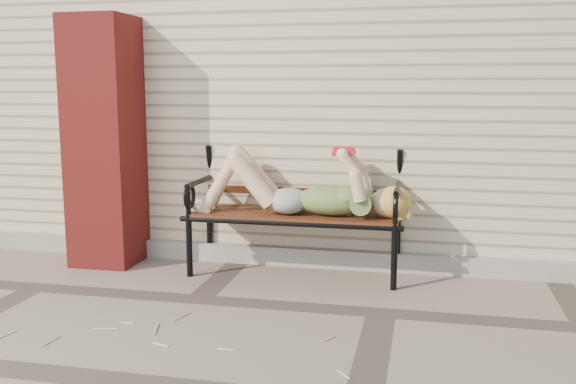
# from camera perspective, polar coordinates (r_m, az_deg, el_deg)

# --- Properties ---
(ground) EXTENTS (80.00, 80.00, 0.00)m
(ground) POSITION_cam_1_polar(r_m,az_deg,el_deg) (4.26, 8.30, -10.59)
(ground) COLOR gray
(ground) RESTS_ON ground
(house_wall) EXTENTS (8.00, 4.00, 3.00)m
(house_wall) POSITION_cam_1_polar(r_m,az_deg,el_deg) (7.00, 10.38, 9.69)
(house_wall) COLOR beige
(house_wall) RESTS_ON ground
(foundation_strip) EXTENTS (8.00, 0.10, 0.15)m
(foundation_strip) POSITION_cam_1_polar(r_m,az_deg,el_deg) (5.16, 9.10, -6.15)
(foundation_strip) COLOR #A7A397
(foundation_strip) RESTS_ON ground
(brick_pillar) EXTENTS (0.50, 0.50, 2.00)m
(brick_pillar) POSITION_cam_1_polar(r_m,az_deg,el_deg) (5.41, -15.96, 4.29)
(brick_pillar) COLOR maroon
(brick_pillar) RESTS_ON ground
(garden_bench) EXTENTS (1.76, 0.70, 1.14)m
(garden_bench) POSITION_cam_1_polar(r_m,az_deg,el_deg) (5.01, 0.86, 0.11)
(garden_bench) COLOR black
(garden_bench) RESTS_ON ground
(reading_woman) EXTENTS (1.66, 0.38, 0.52)m
(reading_woman) POSITION_cam_1_polar(r_m,az_deg,el_deg) (4.86, 0.70, 0.28)
(reading_woman) COLOR #0A3F48
(reading_woman) RESTS_ON ground
(straw_scatter) EXTENTS (2.88, 1.75, 0.01)m
(straw_scatter) POSITION_cam_1_polar(r_m,az_deg,el_deg) (3.65, -11.81, -14.10)
(straw_scatter) COLOR #E6DC70
(straw_scatter) RESTS_ON ground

